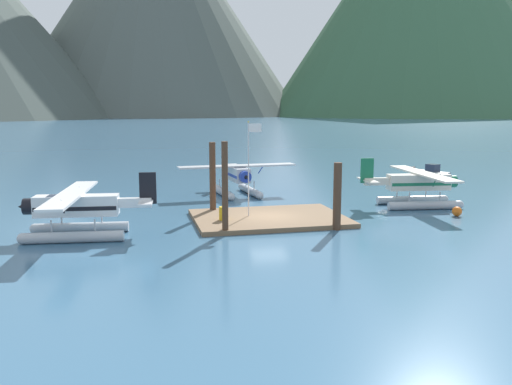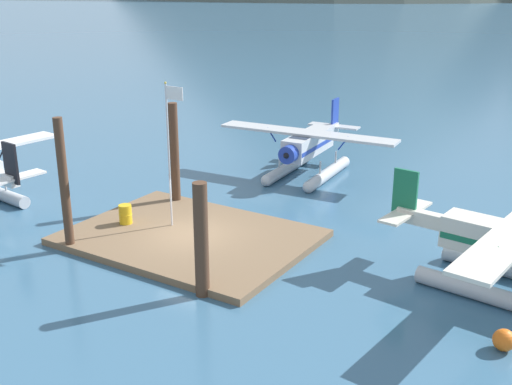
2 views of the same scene
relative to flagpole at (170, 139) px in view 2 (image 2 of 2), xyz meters
name	(u,v)px [view 2 (image 2 of 2)]	position (x,y,z in m)	size (l,w,h in m)	color
ground_plane	(190,240)	(1.21, -0.42, -4.28)	(1200.00, 1200.00, 0.00)	#38607F
dock_platform	(190,237)	(1.21, -0.42, -4.13)	(10.20, 7.52, 0.30)	brown
piling_near_left	(64,186)	(-2.43, -3.88, -1.45)	(0.38, 0.38, 5.67)	#4C3323
piling_near_right	(201,240)	(4.67, -4.13, -2.15)	(0.51, 0.51, 4.26)	#4C3323
piling_far_left	(175,155)	(-2.15, 2.84, -1.68)	(0.45, 0.45, 5.20)	#4C3323
flagpole	(170,139)	(0.00, 0.00, 0.00)	(0.95, 0.10, 6.45)	silver
fuel_drum	(125,214)	(-2.03, -0.94, -3.54)	(0.62, 0.62, 0.88)	gold
mooring_buoy	(504,340)	(14.60, -2.10, -3.94)	(0.69, 0.69, 0.69)	orange
seaplane_silver_bow_centre	(308,150)	(1.17, 10.71, -2.71)	(10.48, 7.97, 3.84)	#B7BABF
seaplane_cream_stbd_fwd	(510,252)	(13.85, 1.93, -2.71)	(7.95, 10.49, 3.84)	#B7BABF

